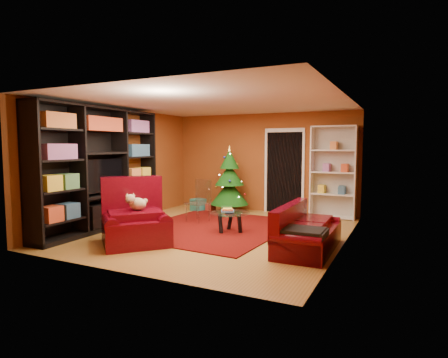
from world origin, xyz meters
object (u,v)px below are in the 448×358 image
at_px(white_bookshelf, 333,172).
at_px(sofa, 308,227).
at_px(media_unit, 100,169).
at_px(christmas_tree, 229,180).
at_px(gift_box_green, 227,212).
at_px(dog, 138,204).
at_px(acrylic_chair, 198,203).
at_px(armchair, 135,217).
at_px(rug, 212,227).
at_px(coffee_table, 230,222).
at_px(gift_box_teal, 198,205).
at_px(gift_box_red, 211,207).

height_order(white_bookshelf, sofa, white_bookshelf).
relative_size(media_unit, christmas_tree, 1.86).
bearing_deg(gift_box_green, white_bookshelf, 23.65).
height_order(media_unit, dog, media_unit).
bearing_deg(acrylic_chair, sofa, -12.48).
xyz_separation_m(christmas_tree, sofa, (2.72, -2.65, -0.48)).
xyz_separation_m(gift_box_green, armchair, (-0.37, -2.99, 0.35)).
bearing_deg(rug, coffee_table, -22.37).
xyz_separation_m(white_bookshelf, coffee_table, (-1.57, -2.49, -0.90)).
xyz_separation_m(christmas_tree, gift_box_green, (0.21, -0.61, -0.73)).
distance_m(christmas_tree, white_bookshelf, 2.62).
relative_size(gift_box_teal, acrylic_chair, 0.36).
bearing_deg(rug, gift_box_green, 101.82).
distance_m(dog, acrylic_chair, 2.07).
height_order(christmas_tree, white_bookshelf, white_bookshelf).
distance_m(dog, sofa, 3.02).
xyz_separation_m(rug, gift_box_red, (-1.00, 1.79, 0.09)).
bearing_deg(gift_box_green, christmas_tree, 109.32).
xyz_separation_m(sofa, coffee_table, (-1.72, 0.58, -0.17)).
relative_size(gift_box_red, dog, 0.51).
distance_m(rug, sofa, 2.41).
bearing_deg(christmas_tree, gift_box_green, -70.68).
bearing_deg(sofa, gift_box_red, 50.85).
xyz_separation_m(christmas_tree, armchair, (-0.15, -3.60, -0.39)).
bearing_deg(acrylic_chair, gift_box_red, 116.87).
distance_m(white_bookshelf, coffee_table, 3.08).
distance_m(media_unit, acrylic_chair, 2.26).
xyz_separation_m(rug, coffee_table, (0.52, -0.21, 0.20)).
xyz_separation_m(gift_box_green, dog, (-0.37, -2.92, 0.58)).
bearing_deg(acrylic_chair, rug, -23.31).
height_order(armchair, dog, armchair).
bearing_deg(rug, acrylic_chair, 146.54).
height_order(rug, armchair, armchair).
height_order(white_bookshelf, dog, white_bookshelf).
height_order(dog, acrylic_chair, acrylic_chair).
bearing_deg(coffee_table, gift_box_green, 118.15).
relative_size(christmas_tree, gift_box_green, 6.87).
height_order(gift_box_red, acrylic_chair, acrylic_chair).
bearing_deg(acrylic_chair, gift_box_green, 79.71).
xyz_separation_m(armchair, acrylic_chair, (0.04, 2.13, -0.04)).
xyz_separation_m(media_unit, dog, (1.42, -0.55, -0.56)).
distance_m(white_bookshelf, sofa, 3.16).
height_order(media_unit, acrylic_chair, media_unit).
distance_m(christmas_tree, acrylic_chair, 1.54).
xyz_separation_m(christmas_tree, dog, (-0.15, -3.53, -0.15)).
height_order(gift_box_green, gift_box_red, gift_box_green).
distance_m(armchair, coffee_table, 1.93).
relative_size(gift_box_green, white_bookshelf, 0.11).
bearing_deg(sofa, dog, 106.34).
bearing_deg(rug, media_unit, -151.38).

